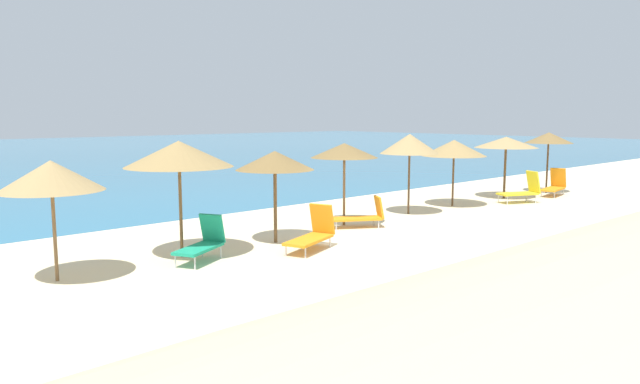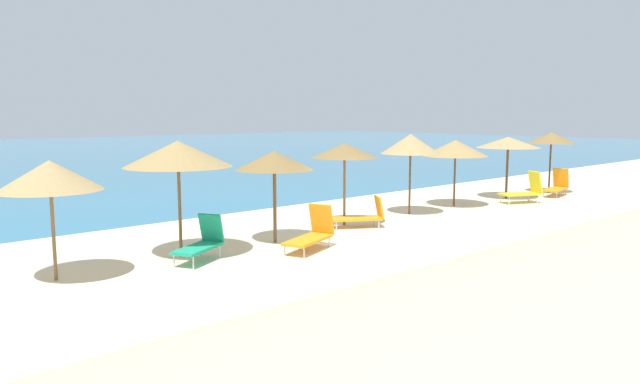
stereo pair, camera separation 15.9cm
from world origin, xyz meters
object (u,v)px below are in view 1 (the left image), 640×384
Objects in this scene: beach_umbrella_8 at (506,142)px; lounge_chair_1 at (313,233)px; lounge_chair_4 at (523,190)px; lounge_chair_2 at (362,216)px; lounge_chair_3 at (203,242)px; beach_umbrella_2 at (51,176)px; beach_umbrella_9 at (549,138)px; beach_umbrella_3 at (179,154)px; beach_umbrella_6 at (410,144)px; beach_umbrella_4 at (275,161)px; lounge_chair_0 at (554,185)px; beach_umbrella_7 at (454,148)px; beach_umbrella_5 at (344,151)px.

beach_umbrella_8 is 12.50m from lounge_chair_1.
lounge_chair_2 is at bearing 109.61° from lounge_chair_4.
lounge_chair_4 is (14.35, -0.43, 0.06)m from lounge_chair_3.
beach_umbrella_2 is 21.10m from beach_umbrella_9.
beach_umbrella_9 is at bearing -0.68° from beach_umbrella_2.
beach_umbrella_3 is 18.10m from beach_umbrella_9.
beach_umbrella_4 is at bearing -175.48° from beach_umbrella_6.
beach_umbrella_4 is at bearing -12.10° from lounge_chair_1.
lounge_chair_3 is (-17.34, 0.30, 0.02)m from lounge_chair_0.
lounge_chair_2 is at bearing -173.69° from beach_umbrella_7.
beach_umbrella_3 is 1.11× the size of beach_umbrella_8.
lounge_chair_4 reaches higher than lounge_chair_0.
lounge_chair_4 is (8.48, -0.76, 0.14)m from lounge_chair_2.
beach_umbrella_4 is 15.38m from beach_umbrella_9.
lounge_chair_0 reaches higher than lounge_chair_3.
beach_umbrella_3 is at bearing -179.90° from beach_umbrella_8.
beach_umbrella_6 reaches higher than beach_umbrella_5.
beach_umbrella_2 is at bearing -177.87° from beach_umbrella_3.
beach_umbrella_4 is 0.99× the size of beach_umbrella_7.
beach_umbrella_2 is 20.61m from lounge_chair_0.
beach_umbrella_3 reaches higher than beach_umbrella_8.
beach_umbrella_4 is 3.82m from lounge_chair_2.
lounge_chair_0 is (11.61, -1.29, -1.93)m from beach_umbrella_5.
beach_umbrella_3 is 14.71m from lounge_chair_4.
beach_umbrella_4 is 3.24m from beach_umbrella_5.
beach_umbrella_6 reaches higher than beach_umbrella_4.
lounge_chair_1 is 1.02× the size of lounge_chair_4.
lounge_chair_1 reaches higher than lounge_chair_2.
beach_umbrella_7 is 3.53m from lounge_chair_4.
beach_umbrella_5 is 6.12m from lounge_chair_3.
beach_umbrella_6 is at bearing -179.43° from beach_umbrella_7.
beach_umbrella_4 is 14.93m from lounge_chair_0.
beach_umbrella_7 is 0.98× the size of beach_umbrella_8.
lounge_chair_4 is at bearing -119.44° from lounge_chair_3.
beach_umbrella_8 is 1.44× the size of lounge_chair_0.
lounge_chair_1 is at bearing 142.98° from lounge_chair_2.
beach_umbrella_7 is at bearing 176.14° from beach_umbrella_8.
beach_umbrella_2 is 1.00× the size of beach_umbrella_7.
lounge_chair_0 is at bearing -23.75° from beach_umbrella_8.
beach_umbrella_6 is 3.73m from lounge_chair_2.
beach_umbrella_8 is (18.15, 0.14, 0.12)m from beach_umbrella_2.
lounge_chair_0 is at bearing -3.31° from beach_umbrella_3.
beach_umbrella_6 reaches higher than lounge_chair_3.
lounge_chair_2 is (0.13, -0.66, -1.99)m from beach_umbrella_5.
lounge_chair_2 is at bearing -88.75° from lounge_chair_1.
beach_umbrella_8 is 2.26m from lounge_chair_4.
beach_umbrella_3 is 17.67m from lounge_chair_0.
beach_umbrella_5 is 1.44× the size of lounge_chair_1.
beach_umbrella_2 is at bearing 77.51° from lounge_chair_0.
beach_umbrella_7 is (9.05, 0.53, -0.02)m from beach_umbrella_4.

